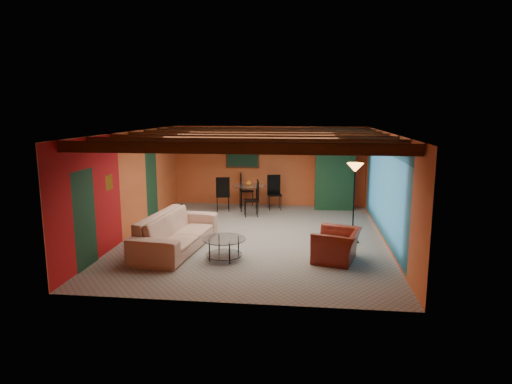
# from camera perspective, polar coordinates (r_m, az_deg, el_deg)

# --- Properties ---
(room) EXTENTS (6.52, 8.01, 2.71)m
(room) POSITION_cam_1_polar(r_m,az_deg,el_deg) (11.21, -0.05, 6.01)
(room) COLOR gray
(room) RESTS_ON ground
(sofa) EXTENTS (1.43, 2.99, 0.84)m
(sofa) POSITION_cam_1_polar(r_m,az_deg,el_deg) (10.65, -10.18, -5.01)
(sofa) COLOR tan
(sofa) RESTS_ON ground
(armchair) EXTENTS (1.18, 1.27, 0.69)m
(armchair) POSITION_cam_1_polar(r_m,az_deg,el_deg) (9.86, 10.35, -6.76)
(armchair) COLOR maroon
(armchair) RESTS_ON ground
(coffee_table) EXTENTS (1.16, 1.16, 0.48)m
(coffee_table) POSITION_cam_1_polar(r_m,az_deg,el_deg) (9.83, -4.12, -7.28)
(coffee_table) COLOR silver
(coffee_table) RESTS_ON ground
(dining_table) EXTENTS (2.61, 2.61, 1.14)m
(dining_table) POSITION_cam_1_polar(r_m,az_deg,el_deg) (14.47, -0.93, -0.12)
(dining_table) COLOR white
(dining_table) RESTS_ON ground
(armoire) EXTENTS (1.25, 0.67, 2.14)m
(armoire) POSITION_cam_1_polar(r_m,az_deg,el_deg) (14.88, 10.01, 1.97)
(armoire) COLOR maroon
(armoire) RESTS_ON ground
(floor_lamp) EXTENTS (0.52, 0.52, 1.99)m
(floor_lamp) POSITION_cam_1_polar(r_m,az_deg,el_deg) (11.13, 12.45, -1.39)
(floor_lamp) COLOR black
(floor_lamp) RESTS_ON ground
(ceiling_fan) EXTENTS (1.50, 1.50, 0.44)m
(ceiling_fan) POSITION_cam_1_polar(r_m,az_deg,el_deg) (11.10, -0.12, 5.96)
(ceiling_fan) COLOR #472614
(ceiling_fan) RESTS_ON ceiling
(painting) EXTENTS (1.05, 0.03, 0.65)m
(painting) POSITION_cam_1_polar(r_m,az_deg,el_deg) (15.19, -1.76, 4.51)
(painting) COLOR black
(painting) RESTS_ON wall_back
(potted_plant) EXTENTS (0.45, 0.41, 0.44)m
(potted_plant) POSITION_cam_1_polar(r_m,az_deg,el_deg) (14.75, 10.17, 6.95)
(potted_plant) COLOR #26661E
(potted_plant) RESTS_ON armoire
(vase) EXTENTS (0.23, 0.23, 0.18)m
(vase) POSITION_cam_1_polar(r_m,az_deg,el_deg) (14.36, -0.94, 2.48)
(vase) COLOR orange
(vase) RESTS_ON dining_table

